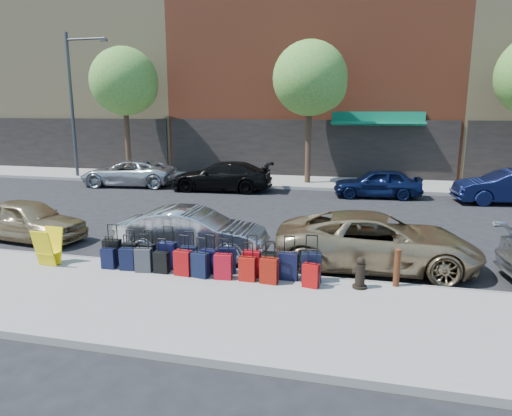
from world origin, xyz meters
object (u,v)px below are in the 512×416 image
(bollard, at_px, (397,267))
(car_near_0, at_px, (28,220))
(tree_left, at_px, (127,83))
(car_near_2, at_px, (377,241))
(suitcase_front_5, at_px, (210,261))
(car_near_1, at_px, (193,233))
(tree_center, at_px, (313,80))
(streetlight, at_px, (74,97))
(car_far_2, at_px, (377,183))
(car_far_1, at_px, (222,176))
(car_far_3, at_px, (510,187))
(display_rack, at_px, (48,247))
(car_far_0, at_px, (129,173))
(fire_hydrant, at_px, (360,274))

(bollard, xyz_separation_m, car_near_0, (-10.81, 1.60, 0.06))
(tree_left, relative_size, car_near_2, 1.44)
(suitcase_front_5, distance_m, car_near_1, 1.78)
(tree_center, bearing_deg, streetlight, -177.02)
(streetlight, xyz_separation_m, car_far_2, (16.86, -2.04, -3.99))
(car_near_1, distance_m, car_far_1, 10.45)
(bollard, height_order, car_far_1, car_far_1)
(tree_left, relative_size, car_far_3, 1.62)
(bollard, distance_m, car_far_2, 11.42)
(car_near_0, bearing_deg, tree_center, -22.41)
(car_near_2, xyz_separation_m, car_far_3, (5.62, 9.67, 0.04))
(car_near_0, bearing_deg, car_far_2, -39.88)
(car_near_2, height_order, car_far_3, car_far_3)
(tree_left, distance_m, display_rack, 16.58)
(tree_left, height_order, suitcase_front_5, tree_left)
(display_rack, relative_size, car_far_0, 0.19)
(display_rack, bearing_deg, car_far_3, 44.20)
(suitcase_front_5, bearing_deg, car_far_2, 80.70)
(tree_left, xyz_separation_m, car_far_1, (6.45, -2.72, -4.69))
(car_far_0, bearing_deg, car_far_1, 80.10)
(tree_left, height_order, car_near_2, tree_left)
(tree_left, height_order, car_far_0, tree_left)
(display_rack, bearing_deg, car_near_0, 141.01)
(bollard, xyz_separation_m, car_far_0, (-12.99, 11.69, 0.10))
(tree_left, height_order, car_far_3, tree_left)
(car_far_0, bearing_deg, car_near_1, 29.46)
(car_far_0, relative_size, car_far_3, 1.10)
(streetlight, bearing_deg, display_rack, -58.07)
(tree_left, bearing_deg, display_rack, -68.47)
(car_far_0, bearing_deg, streetlight, -120.31)
(car_far_1, bearing_deg, bollard, 30.60)
(tree_left, distance_m, car_far_0, 5.46)
(streetlight, distance_m, display_rack, 17.06)
(car_near_1, height_order, car_far_2, same)
(tree_center, height_order, streetlight, streetlight)
(tree_left, distance_m, car_near_0, 13.85)
(car_far_1, distance_m, car_far_3, 12.94)
(tree_center, height_order, car_far_2, tree_center)
(car_far_2, bearing_deg, car_far_3, 82.97)
(fire_hydrant, distance_m, car_far_1, 13.64)
(tree_center, distance_m, car_far_0, 10.73)
(fire_hydrant, xyz_separation_m, car_near_2, (0.36, 1.88, 0.23))
(bollard, height_order, car_near_2, car_near_2)
(car_far_3, bearing_deg, car_near_2, -37.76)
(car_near_1, bearing_deg, streetlight, 41.11)
(display_rack, bearing_deg, car_far_0, 113.69)
(car_far_1, xyz_separation_m, car_far_2, (7.48, -0.01, -0.06))
(tree_left, distance_m, car_far_2, 14.96)
(display_rack, bearing_deg, tree_left, 114.57)
(bollard, bearing_deg, car_near_0, 171.59)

